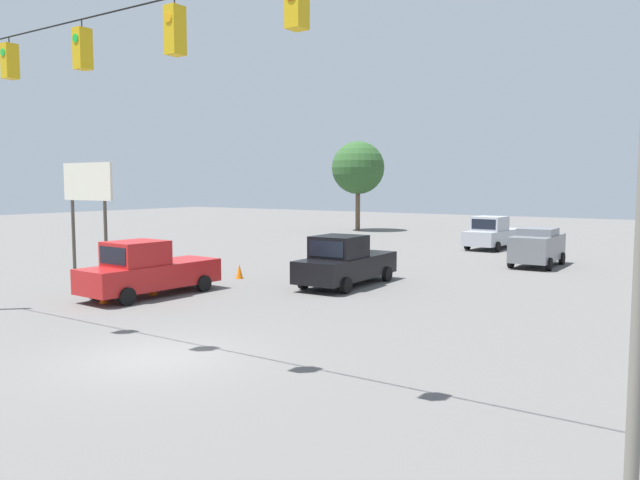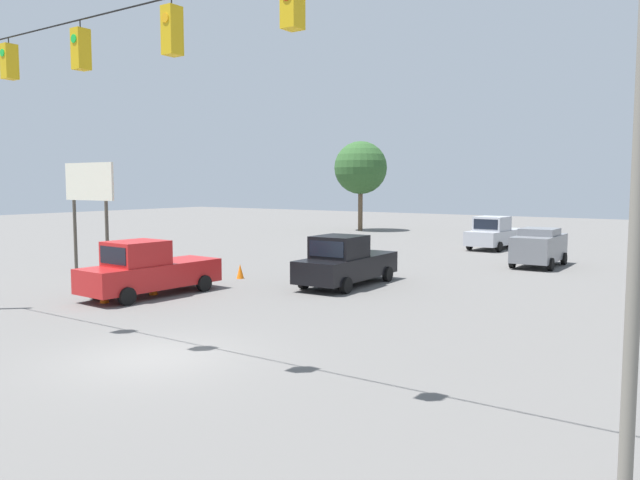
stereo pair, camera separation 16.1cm
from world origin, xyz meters
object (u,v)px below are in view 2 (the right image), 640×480
(sedan_grey_oncoming_deep, at_px, (539,247))
(traffic_cone_second, at_px, (153,286))
(overhead_signal_span, at_px, (124,123))
(pickup_truck_silver_withflow_deep, at_px, (495,234))
(pickup_truck_red_parked_shoulder, at_px, (148,270))
(traffic_cone_third, at_px, (203,278))
(traffic_cone_fourth, at_px, (240,271))
(tree_horizon_right, at_px, (361,168))
(roadside_billboard, at_px, (89,192))
(pickup_truck_black_withflow_mid, at_px, (345,262))
(traffic_cone_nearest, at_px, (104,294))

(sedan_grey_oncoming_deep, xyz_separation_m, traffic_cone_second, (9.82, 16.71, -0.70))
(overhead_signal_span, xyz_separation_m, pickup_truck_silver_withflow_deep, (1.71, -30.20, -4.66))
(overhead_signal_span, relative_size, sedan_grey_oncoming_deep, 4.98)
(pickup_truck_red_parked_shoulder, height_order, traffic_cone_third, pickup_truck_red_parked_shoulder)
(traffic_cone_fourth, xyz_separation_m, tree_horizon_right, (10.26, -27.37, 5.27))
(traffic_cone_fourth, bearing_deg, sedan_grey_oncoming_deep, -129.80)
(sedan_grey_oncoming_deep, distance_m, roadside_billboard, 22.36)
(pickup_truck_black_withflow_mid, bearing_deg, pickup_truck_red_parked_shoulder, 52.03)
(traffic_cone_fourth, bearing_deg, traffic_cone_third, 92.08)
(overhead_signal_span, xyz_separation_m, pickup_truck_black_withflow_mid, (1.84, -12.37, -4.66))
(pickup_truck_black_withflow_mid, relative_size, traffic_cone_second, 8.63)
(pickup_truck_red_parked_shoulder, xyz_separation_m, traffic_cone_third, (-0.06, -2.82, -0.65))
(tree_horizon_right, bearing_deg, roadside_billboard, 96.23)
(pickup_truck_black_withflow_mid, xyz_separation_m, traffic_cone_third, (4.82, 3.42, -0.65))
(traffic_cone_third, height_order, roadside_billboard, roadside_billboard)
(pickup_truck_black_withflow_mid, bearing_deg, traffic_cone_third, 35.42)
(pickup_truck_black_withflow_mid, distance_m, traffic_cone_third, 5.94)
(pickup_truck_silver_withflow_deep, distance_m, tree_horizon_right, 18.09)
(pickup_truck_red_parked_shoulder, xyz_separation_m, sedan_grey_oncoming_deep, (-9.79, -16.97, 0.05))
(traffic_cone_third, relative_size, roadside_billboard, 0.12)
(pickup_truck_silver_withflow_deep, distance_m, traffic_cone_nearest, 26.42)
(pickup_truck_silver_withflow_deep, distance_m, traffic_cone_fourth, 19.56)
(traffic_cone_nearest, xyz_separation_m, traffic_cone_fourth, (-0.15, -7.01, 0.00))
(roadside_billboard, bearing_deg, tree_horizon_right, -83.77)
(pickup_truck_black_withflow_mid, bearing_deg, overhead_signal_span, 98.48)
(overhead_signal_span, distance_m, traffic_cone_fourth, 14.20)
(traffic_cone_nearest, relative_size, traffic_cone_second, 1.00)
(pickup_truck_black_withflow_mid, xyz_separation_m, traffic_cone_fourth, (4.90, 1.06, -0.65))
(pickup_truck_red_parked_shoulder, height_order, tree_horizon_right, tree_horizon_right)
(sedan_grey_oncoming_deep, bearing_deg, traffic_cone_second, 59.56)
(roadside_billboard, bearing_deg, pickup_truck_black_withflow_mid, -162.39)
(pickup_truck_black_withflow_mid, distance_m, traffic_cone_second, 7.76)
(roadside_billboard, bearing_deg, pickup_truck_silver_withflow_deep, -119.07)
(overhead_signal_span, distance_m, pickup_truck_silver_withflow_deep, 30.61)
(sedan_grey_oncoming_deep, relative_size, traffic_cone_third, 6.66)
(traffic_cone_second, relative_size, traffic_cone_third, 1.00)
(traffic_cone_third, distance_m, traffic_cone_fourth, 2.37)
(pickup_truck_silver_withflow_deep, height_order, tree_horizon_right, tree_horizon_right)
(pickup_truck_red_parked_shoulder, relative_size, traffic_cone_second, 8.60)
(pickup_truck_red_parked_shoulder, xyz_separation_m, traffic_cone_second, (0.03, -0.26, -0.65))
(overhead_signal_span, height_order, traffic_cone_third, overhead_signal_span)
(sedan_grey_oncoming_deep, bearing_deg, pickup_truck_black_withflow_mid, 65.39)
(overhead_signal_span, height_order, pickup_truck_red_parked_shoulder, overhead_signal_span)
(overhead_signal_span, height_order, traffic_cone_second, overhead_signal_span)
(sedan_grey_oncoming_deep, xyz_separation_m, traffic_cone_third, (9.73, 14.15, -0.70))
(pickup_truck_silver_withflow_deep, bearing_deg, traffic_cone_fourth, 75.08)
(roadside_billboard, bearing_deg, traffic_cone_second, 162.40)
(traffic_cone_fourth, bearing_deg, pickup_truck_silver_withflow_deep, -104.92)
(traffic_cone_nearest, bearing_deg, pickup_truck_silver_withflow_deep, -101.32)
(pickup_truck_black_withflow_mid, relative_size, traffic_cone_fourth, 8.63)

